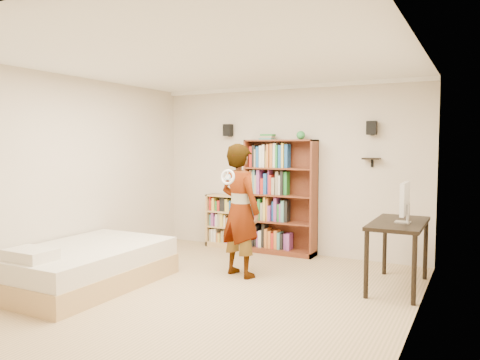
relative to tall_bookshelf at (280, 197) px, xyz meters
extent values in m
cube|color=tan|center=(0.06, -2.33, -0.92)|extent=(4.50, 5.00, 0.01)
cube|color=beige|center=(0.06, 0.17, 0.43)|extent=(4.50, 0.02, 2.70)
cube|color=beige|center=(0.06, -4.83, 0.43)|extent=(4.50, 0.02, 2.70)
cube|color=beige|center=(-2.19, -2.33, 0.43)|extent=(0.02, 5.00, 2.70)
cube|color=beige|center=(2.31, -2.33, 0.43)|extent=(0.02, 5.00, 2.70)
cube|color=white|center=(0.06, -2.33, 1.78)|extent=(4.50, 5.00, 0.02)
cube|color=white|center=(0.06, 0.14, 1.75)|extent=(4.50, 0.06, 0.06)
cube|color=white|center=(0.06, -4.80, 1.75)|extent=(4.50, 0.06, 0.06)
cube|color=white|center=(-2.16, -2.33, 1.75)|extent=(0.06, 5.00, 0.06)
cube|color=white|center=(2.28, -2.33, 1.75)|extent=(0.06, 5.00, 0.06)
cube|color=black|center=(-0.99, 0.07, 1.08)|extent=(0.14, 0.12, 0.20)
cube|color=black|center=(1.41, 0.07, 1.08)|extent=(0.14, 0.12, 0.20)
cube|color=black|center=(1.41, 0.08, 0.63)|extent=(0.25, 0.16, 0.02)
imported|color=black|center=(0.02, -1.44, -0.03)|extent=(0.74, 0.60, 1.77)
torus|color=silver|center=(0.02, -1.77, 0.43)|extent=(0.20, 0.08, 0.20)
camera|label=1|loc=(2.87, -6.90, 0.84)|focal=35.00mm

